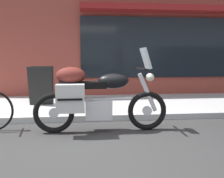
{
  "coord_description": "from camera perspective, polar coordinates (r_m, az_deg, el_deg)",
  "views": [
    {
      "loc": [
        -0.08,
        -3.42,
        1.25
      ],
      "look_at": [
        0.37,
        0.84,
        0.7
      ],
      "focal_mm": 39.3,
      "sensor_mm": 36.0,
      "label": 1
    }
  ],
  "objects": [
    {
      "name": "sandwich_board_sign",
      "position": [
        6.12,
        -16.16,
        0.79
      ],
      "size": [
        0.55,
        0.41,
        0.92
      ],
      "color": "black",
      "rests_on": "sidewalk_curb"
    },
    {
      "name": "ground_plane",
      "position": [
        3.64,
        -4.49,
        -12.79
      ],
      "size": [
        80.0,
        80.0,
        0.0
      ],
      "primitive_type": "plane",
      "color": "#313131"
    },
    {
      "name": "touring_motorcycle",
      "position": [
        4.07,
        -4.2,
        -1.69
      ],
      "size": [
        2.26,
        0.68,
        1.42
      ],
      "color": "black",
      "rests_on": "ground_plane"
    }
  ]
}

